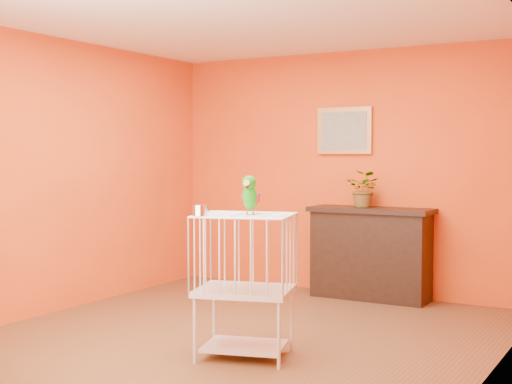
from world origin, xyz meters
The scene contains 8 objects.
ground centered at (0.00, 0.00, 0.00)m, with size 4.50×4.50×0.00m, color brown.
room_shell centered at (0.00, 0.00, 1.58)m, with size 4.50×4.50×4.50m.
console_cabinet centered at (0.38, 2.03, 0.47)m, with size 1.28×0.46×0.95m.
potted_plant centered at (0.31, 2.05, 1.09)m, with size 0.34×0.38×0.30m, color #26722D.
framed_picture centered at (0.00, 2.22, 1.75)m, with size 0.62×0.04×0.50m.
birdcage centered at (0.35, -0.45, 0.55)m, with size 0.80×0.70×1.05m.
feed_cup centered at (0.15, -0.74, 1.10)m, with size 0.11×0.11×0.08m, color silver.
parrot centered at (0.38, -0.43, 1.20)m, with size 0.15×0.26×0.29m.
Camera 1 is at (3.00, -4.90, 1.49)m, focal length 50.00 mm.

